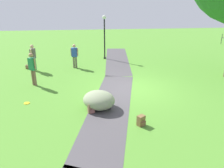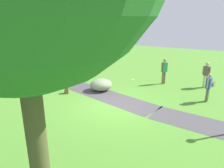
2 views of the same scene
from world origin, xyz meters
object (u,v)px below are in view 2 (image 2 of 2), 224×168
lawn_boulder (101,85)px  handbag_on_grass (213,84)px  woman_with_handbag (206,73)px  frisbee_on_grass (133,79)px  spare_backpack_on_lawn (67,90)px  backpack_by_boulder (99,85)px  passerby_on_path (208,86)px  man_near_boulder (164,69)px

lawn_boulder → handbag_on_grass: lawn_boulder is taller
woman_with_handbag → handbag_on_grass: 1.13m
lawn_boulder → handbag_on_grass: (-6.26, -4.46, -0.24)m
lawn_boulder → woman_with_handbag: 7.00m
handbag_on_grass → woman_with_handbag: bearing=48.1°
lawn_boulder → frisbee_on_grass: 3.37m
woman_with_handbag → handbag_on_grass: bearing=-131.9°
spare_backpack_on_lawn → backpack_by_boulder: bearing=-123.1°
passerby_on_path → frisbee_on_grass: passerby_on_path is taller
spare_backpack_on_lawn → frisbee_on_grass: bearing=-116.7°
handbag_on_grass → spare_backpack_on_lawn: 9.84m
passerby_on_path → backpack_by_boulder: 6.66m
passerby_on_path → backpack_by_boulder: bearing=8.3°
backpack_by_boulder → passerby_on_path: bearing=-171.7°
backpack_by_boulder → spare_backpack_on_lawn: (1.20, 1.83, 0.00)m
handbag_on_grass → frisbee_on_grass: 5.58m
woman_with_handbag → man_near_boulder: man_near_boulder is taller
handbag_on_grass → frisbee_on_grass: bearing=12.5°
man_near_boulder → backpack_by_boulder: size_ratio=4.50×
woman_with_handbag → spare_backpack_on_lawn: woman_with_handbag is taller
handbag_on_grass → man_near_boulder: bearing=19.1°
man_near_boulder → backpack_by_boulder: (3.49, 3.03, -0.86)m
backpack_by_boulder → woman_with_handbag: bearing=-149.8°
woman_with_handbag → backpack_by_boulder: woman_with_handbag is taller
passerby_on_path → backpack_by_boulder: passerby_on_path is taller
handbag_on_grass → backpack_by_boulder: (6.64, 4.12, 0.05)m
spare_backpack_on_lawn → woman_with_handbag: bearing=-143.7°
man_near_boulder → passerby_on_path: bearing=145.9°
handbag_on_grass → backpack_by_boulder: size_ratio=0.84×
backpack_by_boulder → lawn_boulder: bearing=138.2°
man_near_boulder → handbag_on_grass: size_ratio=5.36×
lawn_boulder → handbag_on_grass: bearing=-144.5°
backpack_by_boulder → man_near_boulder: bearing=-139.1°
spare_backpack_on_lawn → frisbee_on_grass: size_ratio=1.53×
woman_with_handbag → frisbee_on_grass: (4.96, 0.67, -0.99)m
passerby_on_path → lawn_boulder: bearing=11.9°
man_near_boulder → frisbee_on_grass: (2.30, 0.12, -1.04)m
woman_with_handbag → lawn_boulder: bearing=34.2°
man_near_boulder → frisbee_on_grass: man_near_boulder is taller
man_near_boulder → handbag_on_grass: man_near_boulder is taller
spare_backpack_on_lawn → passerby_on_path: bearing=-160.2°
man_near_boulder → frisbee_on_grass: size_ratio=6.88×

